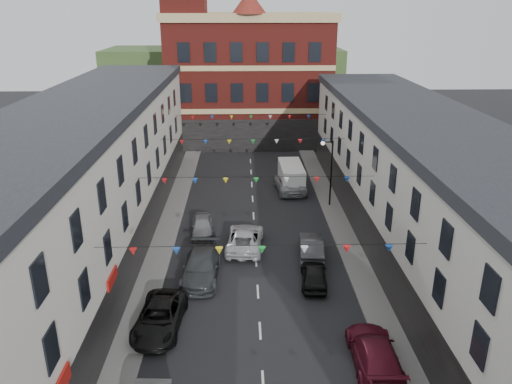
{
  "coord_description": "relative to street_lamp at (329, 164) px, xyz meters",
  "views": [
    {
      "loc": [
        -0.84,
        -26.94,
        16.67
      ],
      "look_at": [
        0.11,
        8.34,
        3.53
      ],
      "focal_mm": 35.0,
      "sensor_mm": 36.0,
      "label": 1
    }
  ],
  "objects": [
    {
      "name": "car_right_c",
      "position": [
        -1.05,
        -21.02,
        -3.13
      ],
      "size": [
        2.31,
        5.41,
        1.56
      ],
      "primitive_type": "imported",
      "rotation": [
        0.0,
        0.0,
        3.12
      ],
      "color": "maroon",
      "rests_on": "ground"
    },
    {
      "name": "car_right_e",
      "position": [
        -2.64,
        -9.39,
        -3.15
      ],
      "size": [
        1.97,
        4.69,
        1.51
      ],
      "primitive_type": "imported",
      "rotation": [
        0.0,
        0.0,
        3.06
      ],
      "color": "#414248",
      "rests_on": "ground"
    },
    {
      "name": "pedestrian",
      "position": [
        -9.54,
        -8.57,
        -3.1
      ],
      "size": [
        0.63,
        0.45,
        1.62
      ],
      "primitive_type": "imported",
      "rotation": [
        0.0,
        0.0,
        -0.11
      ],
      "color": "black",
      "rests_on": "ground"
    },
    {
      "name": "car_right_d",
      "position": [
        -2.95,
        -13.17,
        -3.22
      ],
      "size": [
        1.98,
        4.13,
        1.36
      ],
      "primitive_type": "imported",
      "rotation": [
        0.0,
        0.0,
        3.05
      ],
      "color": "black",
      "rests_on": "ground"
    },
    {
      "name": "moving_car",
      "position": [
        -7.33,
        -7.92,
        -3.15
      ],
      "size": [
        2.96,
        5.66,
        1.52
      ],
      "primitive_type": "imported",
      "rotation": [
        0.0,
        0.0,
        3.06
      ],
      "color": "silver",
      "rests_on": "ground"
    },
    {
      "name": "terrace_right",
      "position": [
        5.23,
        -13.0,
        0.95
      ],
      "size": [
        8.4,
        56.0,
        9.7
      ],
      "color": "beige",
      "rests_on": "ground"
    },
    {
      "name": "distant_hill",
      "position": [
        -10.55,
        48.0,
        1.1
      ],
      "size": [
        40.0,
        14.0,
        10.0
      ],
      "primitive_type": "cube",
      "color": "#314F24",
      "rests_on": "ground"
    },
    {
      "name": "car_left_e",
      "position": [
        -10.62,
        -5.39,
        -3.21
      ],
      "size": [
        1.96,
        4.19,
        1.39
      ],
      "primitive_type": "imported",
      "rotation": [
        0.0,
        0.0,
        0.08
      ],
      "color": "gray",
      "rests_on": "ground"
    },
    {
      "name": "car_right_f",
      "position": [
        -2.95,
        4.07,
        -3.14
      ],
      "size": [
        3.02,
        5.7,
        1.53
      ],
      "primitive_type": "imported",
      "rotation": [
        0.0,
        0.0,
        3.23
      ],
      "color": "#A2A6A7",
      "rests_on": "ground"
    },
    {
      "name": "civic_building",
      "position": [
        -6.55,
        23.95,
        4.23
      ],
      "size": [
        20.6,
        13.3,
        18.5
      ],
      "color": "maroon",
      "rests_on": "ground"
    },
    {
      "name": "terrace_left",
      "position": [
        -18.33,
        -13.0,
        1.44
      ],
      "size": [
        8.4,
        56.0,
        10.7
      ],
      "color": "silver",
      "rests_on": "ground"
    },
    {
      "name": "car_left_c",
      "position": [
        -12.05,
        -17.59,
        -3.19
      ],
      "size": [
        2.75,
        5.33,
        1.44
      ],
      "primitive_type": "imported",
      "rotation": [
        0.0,
        0.0,
        -0.07
      ],
      "color": "black",
      "rests_on": "ground"
    },
    {
      "name": "pavement_left",
      "position": [
        -13.45,
        -12.0,
        -3.83
      ],
      "size": [
        1.8,
        64.0,
        0.15
      ],
      "primitive_type": "cube",
      "color": "#605E5B",
      "rests_on": "ground"
    },
    {
      "name": "car_left_d",
      "position": [
        -10.19,
        -12.13,
        -3.08
      ],
      "size": [
        2.55,
        5.77,
        1.65
      ],
      "primitive_type": "imported",
      "rotation": [
        0.0,
        0.0,
        -0.04
      ],
      "color": "#363A3D",
      "rests_on": "ground"
    },
    {
      "name": "clock_tower",
      "position": [
        -14.05,
        21.0,
        11.03
      ],
      "size": [
        5.6,
        5.6,
        30.0
      ],
      "color": "maroon",
      "rests_on": "ground"
    },
    {
      "name": "white_van",
      "position": [
        -2.75,
        4.77,
        -2.7
      ],
      "size": [
        2.23,
        5.5,
        2.41
      ],
      "primitive_type": "cube",
      "rotation": [
        0.0,
        0.0,
        0.02
      ],
      "color": "white",
      "rests_on": "ground"
    },
    {
      "name": "street_lamp",
      "position": [
        0.0,
        0.0,
        0.0
      ],
      "size": [
        1.1,
        0.36,
        6.0
      ],
      "color": "black",
      "rests_on": "ground"
    },
    {
      "name": "ground",
      "position": [
        -6.55,
        -14.0,
        -3.9
      ],
      "size": [
        160.0,
        160.0,
        0.0
      ],
      "primitive_type": "plane",
      "color": "black",
      "rests_on": "ground"
    },
    {
      "name": "pavement_right",
      "position": [
        0.35,
        -12.0,
        -3.83
      ],
      "size": [
        1.8,
        64.0,
        0.15
      ],
      "primitive_type": "cube",
      "color": "#605E5B",
      "rests_on": "ground"
    }
  ]
}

